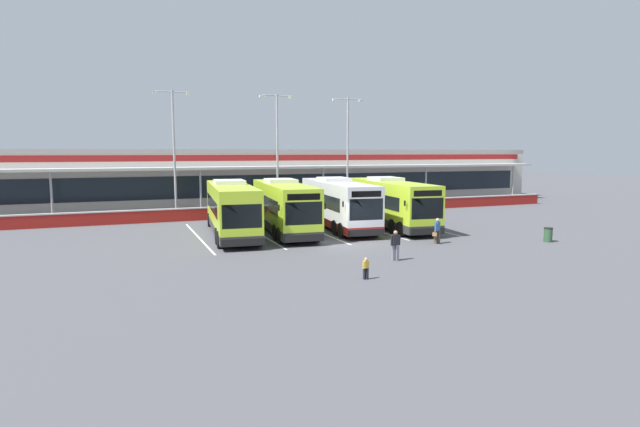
{
  "coord_description": "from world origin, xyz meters",
  "views": [
    {
      "loc": [
        -13.17,
        -28.19,
        5.74
      ],
      "look_at": [
        -0.68,
        3.0,
        1.6
      ],
      "focal_mm": 28.09,
      "sensor_mm": 36.0,
      "label": 1
    }
  ],
  "objects_px": {
    "pedestrian_child": "(366,268)",
    "litter_bin": "(548,235)",
    "lamp_post_centre": "(277,146)",
    "lamp_post_east": "(348,146)",
    "coach_bus_left_centre": "(284,207)",
    "pedestrian_with_handbag": "(437,230)",
    "pedestrian_in_dark_coat": "(395,244)",
    "lamp_post_west": "(174,146)",
    "coach_bus_centre": "(338,204)",
    "coach_bus_leftmost": "(231,210)",
    "coach_bus_right_centre": "(390,204)"
  },
  "relations": [
    {
      "from": "pedestrian_child",
      "to": "lamp_post_east",
      "type": "height_order",
      "value": "lamp_post_east"
    },
    {
      "from": "coach_bus_leftmost",
      "to": "coach_bus_left_centre",
      "type": "relative_size",
      "value": 1.0
    },
    {
      "from": "coach_bus_right_centre",
      "to": "pedestrian_with_handbag",
      "type": "height_order",
      "value": "coach_bus_right_centre"
    },
    {
      "from": "coach_bus_left_centre",
      "to": "lamp_post_west",
      "type": "relative_size",
      "value": 1.12
    },
    {
      "from": "lamp_post_centre",
      "to": "litter_bin",
      "type": "distance_m",
      "value": 24.53
    },
    {
      "from": "coach_bus_left_centre",
      "to": "lamp_post_west",
      "type": "distance_m",
      "value": 13.53
    },
    {
      "from": "coach_bus_centre",
      "to": "lamp_post_west",
      "type": "relative_size",
      "value": 1.12
    },
    {
      "from": "coach_bus_right_centre",
      "to": "lamp_post_centre",
      "type": "height_order",
      "value": "lamp_post_centre"
    },
    {
      "from": "coach_bus_leftmost",
      "to": "pedestrian_with_handbag",
      "type": "height_order",
      "value": "coach_bus_leftmost"
    },
    {
      "from": "lamp_post_centre",
      "to": "pedestrian_in_dark_coat",
      "type": "bearing_deg",
      "value": -90.62
    },
    {
      "from": "coach_bus_leftmost",
      "to": "coach_bus_centre",
      "type": "relative_size",
      "value": 1.0
    },
    {
      "from": "lamp_post_west",
      "to": "lamp_post_centre",
      "type": "bearing_deg",
      "value": -3.37
    },
    {
      "from": "lamp_post_west",
      "to": "coach_bus_centre",
      "type": "bearing_deg",
      "value": -44.34
    },
    {
      "from": "coach_bus_left_centre",
      "to": "pedestrian_child",
      "type": "height_order",
      "value": "coach_bus_left_centre"
    },
    {
      "from": "pedestrian_in_dark_coat",
      "to": "pedestrian_child",
      "type": "height_order",
      "value": "pedestrian_in_dark_coat"
    },
    {
      "from": "coach_bus_left_centre",
      "to": "pedestrian_child",
      "type": "bearing_deg",
      "value": -92.79
    },
    {
      "from": "pedestrian_with_handbag",
      "to": "pedestrian_in_dark_coat",
      "type": "relative_size",
      "value": 1.0
    },
    {
      "from": "coach_bus_right_centre",
      "to": "lamp_post_west",
      "type": "xyz_separation_m",
      "value": [
        -14.81,
        11.61,
        4.5
      ]
    },
    {
      "from": "coach_bus_centre",
      "to": "pedestrian_child",
      "type": "height_order",
      "value": "coach_bus_centre"
    },
    {
      "from": "pedestrian_child",
      "to": "litter_bin",
      "type": "distance_m",
      "value": 15.78
    },
    {
      "from": "lamp_post_west",
      "to": "lamp_post_centre",
      "type": "xyz_separation_m",
      "value": [
        9.16,
        -0.54,
        0.0
      ]
    },
    {
      "from": "pedestrian_child",
      "to": "lamp_post_centre",
      "type": "relative_size",
      "value": 0.09
    },
    {
      "from": "coach_bus_left_centre",
      "to": "pedestrian_with_handbag",
      "type": "relative_size",
      "value": 7.62
    },
    {
      "from": "coach_bus_left_centre",
      "to": "pedestrian_child",
      "type": "xyz_separation_m",
      "value": [
        -0.7,
        -14.41,
        -1.24
      ]
    },
    {
      "from": "coach_bus_leftmost",
      "to": "coach_bus_right_centre",
      "type": "relative_size",
      "value": 1.0
    },
    {
      "from": "pedestrian_child",
      "to": "lamp_post_west",
      "type": "relative_size",
      "value": 0.09
    },
    {
      "from": "coach_bus_leftmost",
      "to": "lamp_post_west",
      "type": "distance_m",
      "value": 12.24
    },
    {
      "from": "coach_bus_left_centre",
      "to": "coach_bus_centre",
      "type": "bearing_deg",
      "value": 5.92
    },
    {
      "from": "pedestrian_in_dark_coat",
      "to": "coach_bus_right_centre",
      "type": "bearing_deg",
      "value": 61.64
    },
    {
      "from": "lamp_post_centre",
      "to": "lamp_post_west",
      "type": "bearing_deg",
      "value": 176.63
    },
    {
      "from": "lamp_post_west",
      "to": "litter_bin",
      "type": "distance_m",
      "value": 30.39
    },
    {
      "from": "litter_bin",
      "to": "lamp_post_west",
      "type": "bearing_deg",
      "value": 134.45
    },
    {
      "from": "coach_bus_left_centre",
      "to": "pedestrian_with_handbag",
      "type": "bearing_deg",
      "value": -47.32
    },
    {
      "from": "coach_bus_left_centre",
      "to": "coach_bus_right_centre",
      "type": "distance_m",
      "value": 8.45
    },
    {
      "from": "coach_bus_leftmost",
      "to": "coach_bus_left_centre",
      "type": "height_order",
      "value": "same"
    },
    {
      "from": "lamp_post_centre",
      "to": "lamp_post_east",
      "type": "bearing_deg",
      "value": 3.11
    },
    {
      "from": "coach_bus_right_centre",
      "to": "pedestrian_in_dark_coat",
      "type": "xyz_separation_m",
      "value": [
        -5.89,
        -10.9,
        -0.91
      ]
    },
    {
      "from": "pedestrian_with_handbag",
      "to": "lamp_post_west",
      "type": "distance_m",
      "value": 24.29
    },
    {
      "from": "lamp_post_west",
      "to": "litter_bin",
      "type": "relative_size",
      "value": 11.83
    },
    {
      "from": "lamp_post_east",
      "to": "lamp_post_west",
      "type": "bearing_deg",
      "value": 179.51
    },
    {
      "from": "coach_bus_left_centre",
      "to": "pedestrian_child",
      "type": "distance_m",
      "value": 14.48
    },
    {
      "from": "pedestrian_with_handbag",
      "to": "pedestrian_child",
      "type": "relative_size",
      "value": 1.61
    },
    {
      "from": "pedestrian_in_dark_coat",
      "to": "pedestrian_child",
      "type": "bearing_deg",
      "value": -137.8
    },
    {
      "from": "litter_bin",
      "to": "coach_bus_left_centre",
      "type": "bearing_deg",
      "value": 144.8
    },
    {
      "from": "coach_bus_left_centre",
      "to": "litter_bin",
      "type": "xyz_separation_m",
      "value": [
        14.51,
        -10.24,
        -1.32
      ]
    },
    {
      "from": "lamp_post_east",
      "to": "coach_bus_left_centre",
      "type": "bearing_deg",
      "value": -132.89
    },
    {
      "from": "coach_bus_left_centre",
      "to": "coach_bus_leftmost",
      "type": "bearing_deg",
      "value": -179.4
    },
    {
      "from": "pedestrian_child",
      "to": "litter_bin",
      "type": "height_order",
      "value": "pedestrian_child"
    },
    {
      "from": "coach_bus_left_centre",
      "to": "pedestrian_in_dark_coat",
      "type": "height_order",
      "value": "coach_bus_left_centre"
    },
    {
      "from": "coach_bus_leftmost",
      "to": "pedestrian_in_dark_coat",
      "type": "height_order",
      "value": "coach_bus_leftmost"
    }
  ]
}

